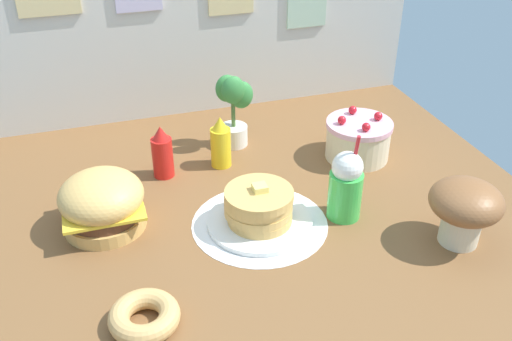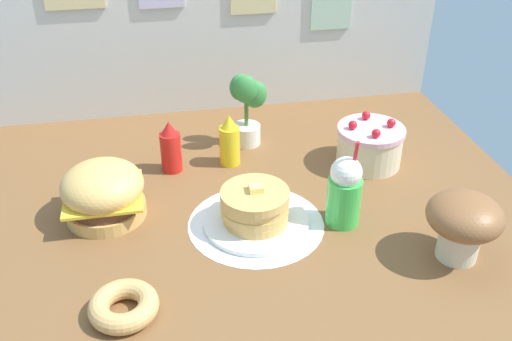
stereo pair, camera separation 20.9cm
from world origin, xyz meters
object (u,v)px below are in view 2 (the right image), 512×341
at_px(layer_cake, 370,145).
at_px(cream_soda_cup, 345,191).
at_px(donut_pink_glaze, 124,306).
at_px(mushroom_stool, 464,221).
at_px(burger, 103,192).
at_px(ketchup_bottle, 171,148).
at_px(pancake_stack, 255,209).
at_px(potted_plant, 247,106).
at_px(mustard_bottle, 230,142).

distance_m(layer_cake, cream_soda_cup, 0.45).
distance_m(donut_pink_glaze, mushroom_stool, 1.10).
relative_size(burger, cream_soda_cup, 0.88).
height_order(ketchup_bottle, donut_pink_glaze, ketchup_bottle).
height_order(burger, mushroom_stool, mushroom_stool).
height_order(pancake_stack, potted_plant, potted_plant).
height_order(pancake_stack, donut_pink_glaze, pancake_stack).
height_order(cream_soda_cup, mushroom_stool, cream_soda_cup).
bearing_deg(cream_soda_cup, layer_cake, 57.54).
relative_size(mustard_bottle, potted_plant, 0.66).
xyz_separation_m(burger, potted_plant, (0.61, 0.44, 0.08)).
distance_m(burger, mushroom_stool, 1.25).
xyz_separation_m(pancake_stack, donut_pink_glaze, (-0.46, -0.36, -0.03)).
bearing_deg(potted_plant, layer_cake, -29.75).
xyz_separation_m(ketchup_bottle, donut_pink_glaze, (-0.19, -0.80, -0.07)).
bearing_deg(burger, mustard_bottle, 29.43).
distance_m(burger, donut_pink_glaze, 0.53).
relative_size(pancake_stack, donut_pink_glaze, 1.83).
bearing_deg(cream_soda_cup, burger, 166.51).
bearing_deg(potted_plant, ketchup_bottle, -154.53).
relative_size(ketchup_bottle, mushroom_stool, 0.91).
bearing_deg(mushroom_stool, burger, 158.30).
relative_size(ketchup_bottle, donut_pink_glaze, 1.08).
xyz_separation_m(mustard_bottle, donut_pink_glaze, (-0.44, -0.80, -0.07)).
distance_m(cream_soda_cup, mushroom_stool, 0.41).
distance_m(ketchup_bottle, cream_soda_cup, 0.76).
distance_m(cream_soda_cup, donut_pink_glaze, 0.85).
xyz_separation_m(pancake_stack, mushroom_stool, (0.63, -0.30, 0.08)).
relative_size(pancake_stack, potted_plant, 1.11).
relative_size(pancake_stack, cream_soda_cup, 1.13).
bearing_deg(layer_cake, potted_plant, 150.25).
distance_m(layer_cake, mustard_bottle, 0.59).
xyz_separation_m(ketchup_bottle, mustard_bottle, (0.25, 0.01, 0.00)).
bearing_deg(mustard_bottle, cream_soda_cup, -55.33).
relative_size(ketchup_bottle, potted_plant, 0.66).
relative_size(mustard_bottle, mushroom_stool, 0.91).
bearing_deg(layer_cake, ketchup_bottle, 172.76).
relative_size(layer_cake, mushroom_stool, 1.13).
bearing_deg(mustard_bottle, donut_pink_glaze, -118.72).
relative_size(layer_cake, cream_soda_cup, 0.83).
relative_size(layer_cake, mustard_bottle, 1.25).
xyz_separation_m(layer_cake, ketchup_bottle, (-0.82, 0.10, 0.02)).
bearing_deg(pancake_stack, potted_plant, 82.51).
bearing_deg(ketchup_bottle, mustard_bottle, 1.92).
height_order(mustard_bottle, cream_soda_cup, cream_soda_cup).
height_order(layer_cake, donut_pink_glaze, layer_cake).
xyz_separation_m(donut_pink_glaze, mushroom_stool, (1.09, 0.06, 0.11)).
bearing_deg(mustard_bottle, burger, -150.57).
bearing_deg(pancake_stack, donut_pink_glaze, -142.38).
distance_m(burger, potted_plant, 0.76).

